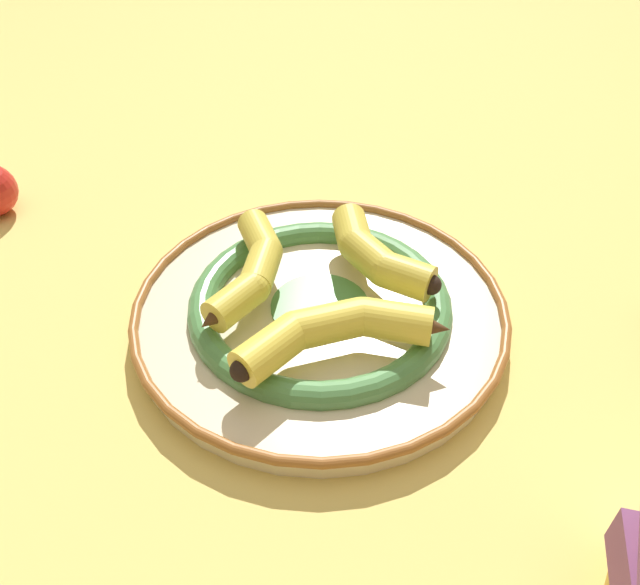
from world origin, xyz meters
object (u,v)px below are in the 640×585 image
at_px(banana_a, 252,270).
at_px(banana_b, 373,252).
at_px(banana_c, 336,330).
at_px(decorative_bowl, 320,309).

relative_size(banana_a, banana_b, 1.25).
xyz_separation_m(banana_a, banana_c, (0.11, -0.05, 0.00)).
height_order(banana_a, banana_b, banana_b).
distance_m(decorative_bowl, banana_c, 0.08).
relative_size(decorative_bowl, banana_b, 2.65).
bearing_deg(banana_a, banana_c, -127.58).
relative_size(decorative_bowl, banana_a, 2.12).
distance_m(banana_b, banana_c, 0.12).
bearing_deg(banana_b, banana_c, -53.26).
distance_m(decorative_bowl, banana_a, 0.08).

